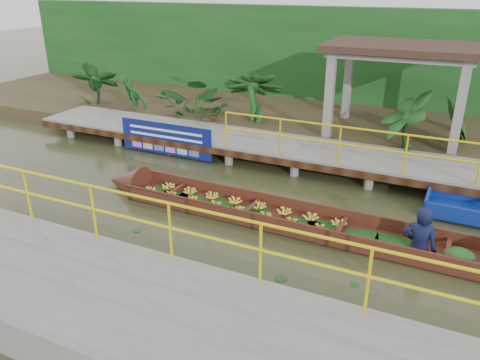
% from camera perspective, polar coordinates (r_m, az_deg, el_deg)
% --- Properties ---
extents(ground, '(80.00, 80.00, 0.00)m').
position_cam_1_polar(ground, '(10.97, -2.97, -3.47)').
color(ground, '#292E17').
rests_on(ground, ground).
extents(land_strip, '(30.00, 8.00, 0.45)m').
position_cam_1_polar(land_strip, '(17.43, 8.72, 7.30)').
color(land_strip, '#332B19').
rests_on(land_strip, ground).
extents(far_dock, '(16.00, 2.06, 1.66)m').
position_cam_1_polar(far_dock, '(13.66, 3.82, 4.17)').
color(far_dock, slate).
rests_on(far_dock, ground).
extents(near_dock, '(18.00, 2.40, 1.73)m').
position_cam_1_polar(near_dock, '(7.37, -11.80, -16.15)').
color(near_dock, slate).
rests_on(near_dock, ground).
extents(pavilion, '(4.40, 3.00, 3.00)m').
position_cam_1_polar(pavilion, '(15.16, 19.15, 14.00)').
color(pavilion, slate).
rests_on(pavilion, ground).
extents(foliage_backdrop, '(30.00, 0.80, 4.00)m').
position_cam_1_polar(foliage_backdrop, '(19.42, 11.28, 14.12)').
color(foliage_backdrop, '#154417').
rests_on(foliage_backdrop, ground).
extents(vendor_boat, '(10.18, 1.24, 2.31)m').
position_cam_1_polar(vendor_boat, '(10.05, 8.53, -4.61)').
color(vendor_boat, '#3A1710').
rests_on(vendor_boat, ground).
extents(blue_banner, '(3.11, 0.04, 0.97)m').
position_cam_1_polar(blue_banner, '(14.18, -9.05, 4.98)').
color(blue_banner, navy).
rests_on(blue_banner, ground).
extents(tropical_plants, '(14.26, 1.26, 1.57)m').
position_cam_1_polar(tropical_plants, '(15.77, 0.37, 9.69)').
color(tropical_plants, '#154417').
rests_on(tropical_plants, ground).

